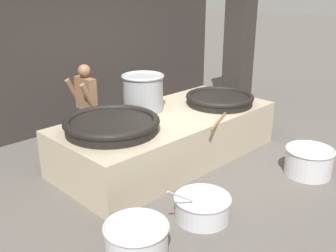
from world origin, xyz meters
TOP-DOWN VIEW (x-y plane):
  - ground_plane at (0.00, 0.00)m, footprint 60.00×60.00m
  - back_wall at (0.00, 2.56)m, footprint 7.59×0.24m
  - support_pillar at (2.90, 0.73)m, footprint 0.49×0.49m
  - hearth_platform at (0.00, 0.00)m, footprint 3.75×1.69m
  - giant_wok_near at (-1.09, 0.05)m, footprint 1.40×1.40m
  - giant_wok_far at (1.08, -0.21)m, footprint 1.20×1.20m
  - stock_pot at (-0.10, 0.48)m, footprint 0.71×0.71m
  - stirring_paddle at (0.48, -0.72)m, footprint 1.06×0.52m
  - cook at (-0.75, 1.23)m, footprint 0.35×0.55m
  - prep_bowl_vegetables at (-0.97, -1.58)m, footprint 0.94×0.72m
  - prep_bowl_meat at (1.11, -1.95)m, footprint 0.74×0.74m
  - prep_bowl_extra at (-2.03, -1.56)m, footprint 0.72×0.72m

SIDE VIEW (x-z plane):
  - ground_plane at x=0.00m, z-range 0.00..0.00m
  - prep_bowl_vegetables at x=-0.97m, z-range -0.13..0.47m
  - prep_bowl_extra at x=-2.03m, z-range 0.02..0.41m
  - prep_bowl_meat at x=1.11m, z-range 0.02..0.45m
  - hearth_platform at x=0.00m, z-range 0.00..0.76m
  - stirring_paddle at x=0.48m, z-range 0.76..0.80m
  - cook at x=-0.75m, z-range 0.06..1.59m
  - giant_wok_far at x=1.08m, z-range 0.77..0.95m
  - giant_wok_near at x=-1.09m, z-range 0.77..0.98m
  - stock_pot at x=-0.10m, z-range 0.77..1.38m
  - back_wall at x=0.00m, z-range 0.00..3.96m
  - support_pillar at x=2.90m, z-range 0.00..3.96m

